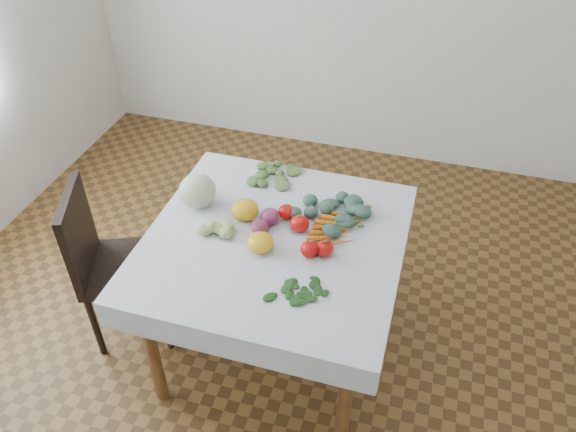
# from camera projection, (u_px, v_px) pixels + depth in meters

# --- Properties ---
(ground) EXTENTS (4.00, 4.00, 0.00)m
(ground) POSITION_uv_depth(u_px,v_px,m) (276.00, 345.00, 2.96)
(ground) COLOR brown
(table) EXTENTS (1.00, 1.00, 0.75)m
(table) POSITION_uv_depth(u_px,v_px,m) (274.00, 255.00, 2.54)
(table) COLOR brown
(table) RESTS_ON ground
(tablecloth) EXTENTS (1.12, 1.12, 0.01)m
(tablecloth) POSITION_uv_depth(u_px,v_px,m) (274.00, 239.00, 2.48)
(tablecloth) COLOR white
(tablecloth) RESTS_ON table
(chair) EXTENTS (0.53, 0.53, 0.89)m
(chair) POSITION_uv_depth(u_px,v_px,m) (106.00, 257.00, 2.74)
(chair) COLOR black
(chair) RESTS_ON ground
(cabbage) EXTENTS (0.19, 0.19, 0.16)m
(cabbage) POSITION_uv_depth(u_px,v_px,m) (198.00, 191.00, 2.62)
(cabbage) COLOR beige
(cabbage) RESTS_ON tablecloth
(tomato_a) EXTENTS (0.10, 0.10, 0.07)m
(tomato_a) POSITION_uv_depth(u_px,v_px,m) (300.00, 224.00, 2.50)
(tomato_a) COLOR red
(tomato_a) RESTS_ON tablecloth
(tomato_b) EXTENTS (0.09, 0.09, 0.07)m
(tomato_b) POSITION_uv_depth(u_px,v_px,m) (325.00, 248.00, 2.38)
(tomato_b) COLOR red
(tomato_b) RESTS_ON tablecloth
(tomato_c) EXTENTS (0.09, 0.09, 0.07)m
(tomato_c) POSITION_uv_depth(u_px,v_px,m) (286.00, 212.00, 2.57)
(tomato_c) COLOR red
(tomato_c) RESTS_ON tablecloth
(tomato_d) EXTENTS (0.09, 0.09, 0.07)m
(tomato_d) POSITION_uv_depth(u_px,v_px,m) (310.00, 249.00, 2.37)
(tomato_d) COLOR red
(tomato_d) RESTS_ON tablecloth
(heirloom_back) EXTENTS (0.17, 0.17, 0.09)m
(heirloom_back) POSITION_uv_depth(u_px,v_px,m) (245.00, 210.00, 2.56)
(heirloom_back) COLOR yellow
(heirloom_back) RESTS_ON tablecloth
(heirloom_front) EXTENTS (0.15, 0.15, 0.08)m
(heirloom_front) POSITION_uv_depth(u_px,v_px,m) (261.00, 242.00, 2.40)
(heirloom_front) COLOR yellow
(heirloom_front) RESTS_ON tablecloth
(onion_a) EXTENTS (0.09, 0.09, 0.07)m
(onion_a) POSITION_uv_depth(u_px,v_px,m) (260.00, 227.00, 2.48)
(onion_a) COLOR #631C44
(onion_a) RESTS_ON tablecloth
(onion_b) EXTENTS (0.11, 0.11, 0.08)m
(onion_b) POSITION_uv_depth(u_px,v_px,m) (270.00, 217.00, 2.54)
(onion_b) COLOR #631C44
(onion_b) RESTS_ON tablecloth
(tomatillo_cluster) EXTENTS (0.16, 0.12, 0.05)m
(tomatillo_cluster) POSITION_uv_depth(u_px,v_px,m) (216.00, 230.00, 2.48)
(tomatillo_cluster) COLOR #BEDC7F
(tomatillo_cluster) RESTS_ON tablecloth
(carrot_bunch) EXTENTS (0.21, 0.27, 0.03)m
(carrot_bunch) POSITION_uv_depth(u_px,v_px,m) (336.00, 228.00, 2.51)
(carrot_bunch) COLOR #CE5A16
(carrot_bunch) RESTS_ON tablecloth
(kale_bunch) EXTENTS (0.36, 0.28, 0.05)m
(kale_bunch) POSITION_uv_depth(u_px,v_px,m) (332.00, 214.00, 2.57)
(kale_bunch) COLOR #3D6553
(kale_bunch) RESTS_ON tablecloth
(basil_bunch) EXTENTS (0.24, 0.19, 0.01)m
(basil_bunch) POSITION_uv_depth(u_px,v_px,m) (298.00, 289.00, 2.24)
(basil_bunch) COLOR #1D4F18
(basil_bunch) RESTS_ON tablecloth
(dill_bunch) EXTENTS (0.23, 0.23, 0.03)m
(dill_bunch) POSITION_uv_depth(u_px,v_px,m) (272.00, 175.00, 2.83)
(dill_bunch) COLOR #4A6E32
(dill_bunch) RESTS_ON tablecloth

